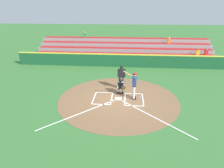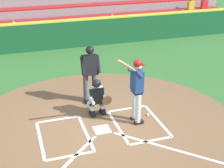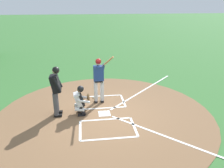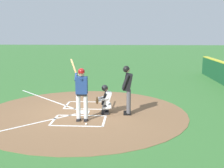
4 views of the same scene
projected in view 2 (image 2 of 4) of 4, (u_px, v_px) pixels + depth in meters
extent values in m
plane|color=#387033|center=(102.00, 130.00, 8.91)|extent=(120.00, 120.00, 0.00)
cylinder|color=brown|center=(102.00, 130.00, 8.91)|extent=(8.00, 8.00, 0.01)
cube|color=white|center=(102.00, 129.00, 8.90)|extent=(0.44, 0.44, 0.01)
cube|color=white|center=(127.00, 109.00, 9.98)|extent=(1.20, 0.08, 0.01)
cube|color=white|center=(151.00, 141.00, 8.41)|extent=(1.20, 0.08, 0.01)
cube|color=white|center=(118.00, 127.00, 9.03)|extent=(0.08, 1.80, 0.01)
cube|color=white|center=(158.00, 120.00, 9.36)|extent=(0.08, 1.80, 0.01)
cube|color=white|center=(58.00, 119.00, 9.39)|extent=(1.20, 0.08, 0.01)
cube|color=white|center=(70.00, 156.00, 7.83)|extent=(1.20, 0.08, 0.01)
cube|color=white|center=(86.00, 132.00, 8.78)|extent=(0.08, 1.80, 0.01)
cube|color=white|center=(40.00, 140.00, 8.44)|extent=(0.08, 1.80, 0.01)
cube|color=white|center=(213.00, 161.00, 7.66)|extent=(3.73, 3.73, 0.01)
cylinder|color=silver|center=(134.00, 104.00, 9.20)|extent=(0.15, 0.15, 0.84)
cube|color=black|center=(135.00, 118.00, 9.40)|extent=(0.26, 0.13, 0.09)
cylinder|color=silver|center=(138.00, 108.00, 8.98)|extent=(0.15, 0.15, 0.84)
cube|color=black|center=(139.00, 122.00, 9.18)|extent=(0.26, 0.13, 0.09)
cube|color=black|center=(137.00, 91.00, 8.90)|extent=(0.23, 0.35, 0.10)
cube|color=navy|center=(137.00, 80.00, 8.77)|extent=(0.25, 0.41, 0.60)
sphere|color=beige|center=(138.00, 66.00, 8.61)|extent=(0.21, 0.21, 0.21)
sphere|color=maroon|center=(138.00, 64.00, 8.58)|extent=(0.23, 0.23, 0.23)
cube|color=maroon|center=(141.00, 64.00, 8.62)|extent=(0.11, 0.17, 0.02)
cylinder|color=navy|center=(135.00, 71.00, 8.66)|extent=(0.43, 0.10, 0.21)
cylinder|color=navy|center=(139.00, 74.00, 8.47)|extent=(0.27, 0.10, 0.29)
cylinder|color=#AD7F4C|center=(128.00, 66.00, 8.13)|extent=(0.68, 0.38, 0.53)
cylinder|color=#AD7F4C|center=(137.00, 71.00, 8.45)|extent=(0.10, 0.10, 0.08)
cube|color=black|center=(102.00, 112.00, 9.72)|extent=(0.14, 0.27, 0.09)
cube|color=black|center=(103.00, 108.00, 9.62)|extent=(0.14, 0.25, 0.37)
cylinder|color=silver|center=(101.00, 104.00, 9.67)|extent=(0.17, 0.37, 0.21)
cube|color=black|center=(92.00, 114.00, 9.61)|extent=(0.14, 0.27, 0.09)
cube|color=black|center=(92.00, 110.00, 9.52)|extent=(0.14, 0.25, 0.37)
cylinder|color=silver|center=(91.00, 106.00, 9.57)|extent=(0.17, 0.37, 0.21)
cube|color=silver|center=(96.00, 95.00, 9.49)|extent=(0.42, 0.38, 0.52)
cube|color=black|center=(97.00, 96.00, 9.40)|extent=(0.43, 0.24, 0.46)
sphere|color=brown|center=(97.00, 84.00, 9.28)|extent=(0.21, 0.21, 0.21)
sphere|color=black|center=(97.00, 83.00, 9.25)|extent=(0.24, 0.24, 0.24)
cylinder|color=silver|center=(105.00, 97.00, 9.42)|extent=(0.12, 0.45, 0.20)
cylinder|color=silver|center=(91.00, 99.00, 9.29)|extent=(0.12, 0.45, 0.20)
ellipsoid|color=brown|center=(107.00, 100.00, 9.26)|extent=(0.29, 0.12, 0.28)
cylinder|color=#4C4C51|center=(95.00, 86.00, 10.30)|extent=(0.16, 0.16, 0.86)
cube|color=black|center=(95.00, 100.00, 10.44)|extent=(0.13, 0.28, 0.09)
cylinder|color=#4C4C51|center=(86.00, 87.00, 10.22)|extent=(0.16, 0.16, 0.86)
cube|color=black|center=(87.00, 101.00, 10.37)|extent=(0.13, 0.28, 0.09)
cube|color=black|center=(90.00, 65.00, 9.92)|extent=(0.44, 0.36, 0.66)
sphere|color=tan|center=(90.00, 50.00, 9.69)|extent=(0.22, 0.22, 0.22)
sphere|color=black|center=(90.00, 50.00, 9.67)|extent=(0.25, 0.25, 0.25)
cylinder|color=black|center=(98.00, 64.00, 9.90)|extent=(0.10, 0.29, 0.56)
cylinder|color=black|center=(83.00, 66.00, 9.77)|extent=(0.10, 0.29, 0.56)
sphere|color=white|center=(148.00, 115.00, 9.59)|extent=(0.07, 0.07, 0.07)
cube|color=#19512D|center=(57.00, 35.00, 15.17)|extent=(22.00, 0.36, 1.25)
cube|color=yellow|center=(56.00, 21.00, 14.90)|extent=(22.00, 0.32, 0.06)
cube|color=gray|center=(54.00, 38.00, 16.22)|extent=(20.00, 0.85, 0.45)
cube|color=red|center=(53.00, 32.00, 16.11)|extent=(19.60, 0.72, 0.08)
cube|color=gray|center=(51.00, 29.00, 16.87)|extent=(20.00, 0.85, 0.90)
cube|color=red|center=(50.00, 20.00, 16.67)|extent=(19.60, 0.72, 0.08)
cube|color=gray|center=(48.00, 21.00, 17.51)|extent=(20.00, 0.85, 1.35)
cube|color=red|center=(47.00, 7.00, 17.22)|extent=(19.60, 0.72, 0.08)
cube|color=gray|center=(46.00, 13.00, 18.16)|extent=(20.00, 0.85, 1.80)
cube|color=gray|center=(44.00, 7.00, 18.81)|extent=(20.00, 0.85, 2.25)
cube|color=red|center=(204.00, 4.00, 18.98)|extent=(0.36, 0.22, 0.46)
cube|color=yellow|center=(191.00, 5.00, 18.74)|extent=(0.36, 0.22, 0.46)
cube|color=yellow|center=(181.00, 17.00, 17.90)|extent=(0.36, 0.22, 0.46)
sphere|color=#9E7051|center=(182.00, 11.00, 17.76)|extent=(0.20, 0.20, 0.20)
cube|color=#284C9E|center=(112.00, 23.00, 16.79)|extent=(0.36, 0.22, 0.46)
sphere|color=#9E7051|center=(112.00, 16.00, 16.65)|extent=(0.20, 0.20, 0.20)
cube|color=yellow|center=(14.00, 30.00, 15.45)|extent=(0.36, 0.22, 0.46)
sphere|color=#9E7051|center=(13.00, 23.00, 15.31)|extent=(0.20, 0.20, 0.20)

